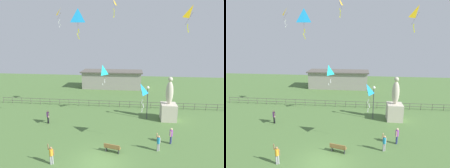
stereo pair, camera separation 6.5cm
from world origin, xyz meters
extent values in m
plane|color=#4C7038|center=(0.00, 0.00, 0.00)|extent=(80.00, 80.00, 0.00)
cube|color=beige|center=(7.10, 9.89, 1.06)|extent=(1.88, 1.88, 2.13)
ellipsoid|color=beige|center=(7.10, 9.89, 3.57)|extent=(0.90, 0.76, 2.88)
sphere|color=beige|center=(7.10, 9.89, 5.25)|extent=(0.56, 0.56, 0.56)
cylinder|color=#38383D|center=(4.46, 9.93, 1.99)|extent=(0.10, 0.10, 3.97)
sphere|color=white|center=(4.46, 9.93, 4.12)|extent=(0.36, 0.36, 0.36)
cube|color=olive|center=(0.91, 1.81, 0.45)|extent=(1.55, 0.74, 0.06)
cube|color=olive|center=(0.87, 1.64, 0.67)|extent=(1.47, 0.41, 0.36)
cube|color=#333338|center=(0.33, 1.95, 0.23)|extent=(0.08, 0.36, 0.45)
cube|color=#333338|center=(1.50, 1.67, 0.23)|extent=(0.08, 0.36, 0.45)
cylinder|color=navy|center=(6.46, 4.01, 0.41)|extent=(0.14, 0.14, 0.83)
cylinder|color=navy|center=(6.39, 3.86, 0.41)|extent=(0.14, 0.14, 0.83)
cylinder|color=purple|center=(6.42, 3.93, 1.12)|extent=(0.30, 0.30, 0.59)
sphere|color=beige|center=(6.42, 3.93, 1.52)|extent=(0.22, 0.22, 0.22)
cylinder|color=beige|center=(6.51, 4.12, 1.09)|extent=(0.09, 0.09, 0.56)
cylinder|color=beige|center=(6.33, 3.75, 1.09)|extent=(0.09, 0.09, 0.56)
cylinder|color=black|center=(-7.57, 7.26, 0.42)|extent=(0.14, 0.14, 0.84)
cylinder|color=black|center=(-7.45, 7.15, 0.42)|extent=(0.14, 0.14, 0.84)
cylinder|color=purple|center=(-7.51, 7.20, 1.14)|extent=(0.31, 0.31, 0.60)
sphere|color=beige|center=(-7.51, 7.20, 1.55)|extent=(0.23, 0.23, 0.23)
cylinder|color=beige|center=(-7.66, 7.34, 1.10)|extent=(0.09, 0.09, 0.56)
cylinder|color=beige|center=(-7.36, 7.06, 1.10)|extent=(0.09, 0.09, 0.56)
cylinder|color=#99999E|center=(-3.90, -0.54, 0.40)|extent=(0.14, 0.14, 0.79)
cylinder|color=#99999E|center=(-3.75, -0.48, 0.40)|extent=(0.14, 0.14, 0.79)
cylinder|color=orange|center=(-3.83, -0.51, 1.07)|extent=(0.29, 0.29, 0.56)
sphere|color=#8C6647|center=(-3.83, -0.51, 1.46)|extent=(0.21, 0.21, 0.21)
cylinder|color=#8C6647|center=(-4.02, -0.54, 1.57)|extent=(0.14, 0.18, 0.54)
cylinder|color=#8C6647|center=(-3.65, -0.43, 1.04)|extent=(0.09, 0.09, 0.53)
cylinder|color=#99999E|center=(4.99, 2.41, 0.39)|extent=(0.13, 0.13, 0.77)
cylinder|color=#99999E|center=(5.11, 2.50, 0.39)|extent=(0.13, 0.13, 0.77)
cylinder|color=#268CBF|center=(5.05, 2.46, 1.05)|extent=(0.28, 0.28, 0.55)
sphere|color=tan|center=(5.05, 2.46, 1.43)|extent=(0.21, 0.21, 0.21)
cylinder|color=tan|center=(4.87, 2.39, 1.53)|extent=(0.17, 0.20, 0.53)
cylinder|color=tan|center=(5.21, 2.56, 1.01)|extent=(0.08, 0.08, 0.52)
pyramid|color=#19B2B2|center=(-0.38, 4.68, 7.05)|extent=(0.72, 0.83, 0.98)
cylinder|color=#4C381E|center=(-0.25, 4.59, 6.57)|extent=(0.29, 0.21, 0.98)
cube|color=white|center=(-0.16, 4.63, 6.10)|extent=(0.10, 0.04, 0.20)
cube|color=white|center=(-0.16, 4.63, 5.88)|extent=(0.11, 0.05, 0.21)
cube|color=white|center=(-0.35, 4.54, 5.66)|extent=(0.11, 0.01, 0.21)
pyramid|color=#198CD1|center=(-3.29, 7.03, 12.38)|extent=(1.18, 0.63, 1.47)
cylinder|color=#4C381E|center=(-3.25, 6.81, 11.64)|extent=(0.08, 0.47, 1.48)
cube|color=yellow|center=(-3.23, 6.82, 10.95)|extent=(0.10, 0.01, 0.21)
cube|color=yellow|center=(-3.22, 6.82, 10.73)|extent=(0.10, 0.03, 0.21)
cube|color=yellow|center=(-3.34, 6.77, 10.51)|extent=(0.09, 0.05, 0.20)
cube|color=yellow|center=(-3.29, 6.79, 10.29)|extent=(0.09, 0.03, 0.20)
cube|color=yellow|center=(-3.21, 6.83, 10.07)|extent=(0.12, 0.02, 0.21)
pyramid|color=yellow|center=(8.44, 7.53, 12.66)|extent=(1.24, 1.26, 1.21)
cylinder|color=#4C381E|center=(8.17, 7.78, 12.06)|extent=(0.56, 0.51, 1.21)
cube|color=yellow|center=(8.07, 7.73, 11.42)|extent=(0.12, 0.02, 0.21)
cube|color=yellow|center=(8.07, 7.73, 11.20)|extent=(0.09, 0.03, 0.20)
cube|color=yellow|center=(8.14, 7.76, 10.98)|extent=(0.11, 0.02, 0.21)
cube|color=yellow|center=(8.20, 7.79, 10.76)|extent=(0.08, 0.02, 0.20)
pyramid|color=#198CD1|center=(3.32, 3.88, 5.40)|extent=(0.93, 1.06, 0.97)
cylinder|color=#4C381E|center=(3.57, 3.75, 4.91)|extent=(0.52, 0.28, 0.97)
cube|color=white|center=(3.55, 3.74, 4.41)|extent=(0.09, 0.03, 0.20)
cube|color=white|center=(3.49, 3.71, 4.19)|extent=(0.10, 0.04, 0.21)
cube|color=white|center=(3.62, 3.78, 3.97)|extent=(0.10, 0.03, 0.20)
cube|color=white|center=(3.66, 3.80, 3.75)|extent=(0.10, 0.03, 0.21)
cube|color=white|center=(3.55, 3.74, 3.53)|extent=(0.09, 0.04, 0.20)
cube|color=white|center=(3.53, 3.73, 3.31)|extent=(0.12, 0.01, 0.21)
pyramid|color=yellow|center=(-7.57, 13.87, 13.67)|extent=(0.87, 1.00, 1.09)
cylinder|color=#4C381E|center=(-7.88, 13.78, 13.13)|extent=(0.64, 0.20, 1.09)
cube|color=white|center=(-7.87, 13.78, 12.56)|extent=(0.10, 0.01, 0.20)
cube|color=white|center=(-7.97, 13.73, 12.34)|extent=(0.11, 0.02, 0.21)
cube|color=white|center=(-7.96, 13.74, 12.12)|extent=(0.09, 0.01, 0.20)
cube|color=white|center=(-7.79, 13.83, 11.90)|extent=(0.09, 0.04, 0.20)
cube|color=white|center=(-7.91, 13.76, 11.68)|extent=(0.09, 0.05, 0.20)
pyramid|color=yellow|center=(-0.03, 10.91, 14.32)|extent=(0.53, 0.91, 0.82)
cylinder|color=#4C381E|center=(0.16, 10.89, 13.91)|extent=(0.41, 0.07, 0.82)
cube|color=yellow|center=(0.08, 10.84, 13.51)|extent=(0.09, 0.03, 0.20)
cube|color=yellow|center=(0.15, 10.88, 13.29)|extent=(0.11, 0.02, 0.21)
cube|color=yellow|center=(0.12, 10.86, 13.07)|extent=(0.09, 0.05, 0.20)
cube|color=yellow|center=(0.14, 10.87, 12.85)|extent=(0.09, 0.04, 0.20)
cube|color=yellow|center=(0.09, 10.85, 12.63)|extent=(0.10, 0.04, 0.20)
cylinder|color=#4C4742|center=(-17.99, 14.00, 0.47)|extent=(0.06, 0.06, 0.95)
cylinder|color=#4C4742|center=(-16.42, 14.00, 0.47)|extent=(0.06, 0.06, 0.95)
cylinder|color=#4C4742|center=(-14.87, 14.00, 0.47)|extent=(0.06, 0.06, 0.95)
cylinder|color=#4C4742|center=(-13.34, 14.00, 0.47)|extent=(0.06, 0.06, 0.95)
cylinder|color=#4C4742|center=(-11.81, 14.00, 0.47)|extent=(0.06, 0.06, 0.95)
cylinder|color=#4C4742|center=(-10.20, 14.00, 0.47)|extent=(0.06, 0.06, 0.95)
cylinder|color=#4C4742|center=(-8.65, 14.00, 0.47)|extent=(0.06, 0.06, 0.95)
cylinder|color=#4C4742|center=(-7.14, 14.00, 0.47)|extent=(0.06, 0.06, 0.95)
cylinder|color=#4C4742|center=(-5.58, 14.00, 0.47)|extent=(0.06, 0.06, 0.95)
cylinder|color=#4C4742|center=(-4.03, 14.00, 0.47)|extent=(0.06, 0.06, 0.95)
cylinder|color=#4C4742|center=(-2.44, 14.00, 0.47)|extent=(0.06, 0.06, 0.95)
cylinder|color=#4C4742|center=(-0.89, 14.00, 0.47)|extent=(0.06, 0.06, 0.95)
cylinder|color=#4C4742|center=(0.66, 14.00, 0.47)|extent=(0.06, 0.06, 0.95)
cylinder|color=#4C4742|center=(2.19, 14.00, 0.47)|extent=(0.06, 0.06, 0.95)
cylinder|color=#4C4742|center=(3.77, 14.00, 0.47)|extent=(0.06, 0.06, 0.95)
cylinder|color=#4C4742|center=(5.29, 14.00, 0.47)|extent=(0.06, 0.06, 0.95)
cylinder|color=#4C4742|center=(6.89, 14.00, 0.47)|extent=(0.06, 0.06, 0.95)
cylinder|color=#4C4742|center=(8.43, 14.00, 0.47)|extent=(0.06, 0.06, 0.95)
cylinder|color=#4C4742|center=(9.95, 14.00, 0.47)|extent=(0.06, 0.06, 0.95)
cylinder|color=#4C4742|center=(11.51, 14.00, 0.47)|extent=(0.06, 0.06, 0.95)
cylinder|color=#4C4742|center=(13.08, 14.00, 0.47)|extent=(0.06, 0.06, 0.95)
cylinder|color=#4C4742|center=(14.63, 14.00, 0.47)|extent=(0.06, 0.06, 0.95)
cube|color=#4C4742|center=(0.00, 14.00, 0.91)|extent=(36.00, 0.05, 0.05)
cube|color=#4C4742|center=(0.00, 14.00, 0.47)|extent=(36.00, 0.05, 0.05)
cube|color=gray|center=(-1.80, 26.00, 1.68)|extent=(11.85, 4.04, 3.35)
cube|color=#59544C|center=(-1.80, 26.00, 3.47)|extent=(12.45, 4.64, 0.24)
camera|label=1|loc=(2.67, -14.27, 10.03)|focal=31.84mm
camera|label=2|loc=(2.74, -14.26, 10.03)|focal=31.84mm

